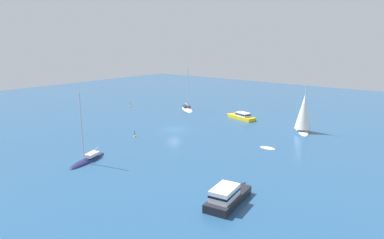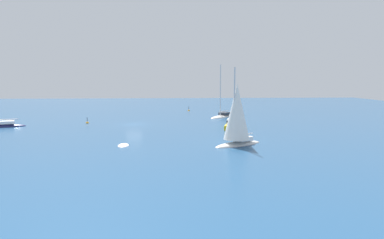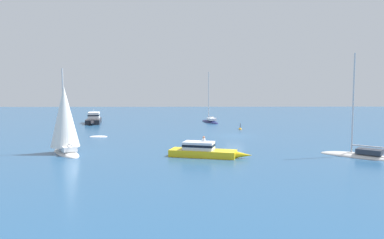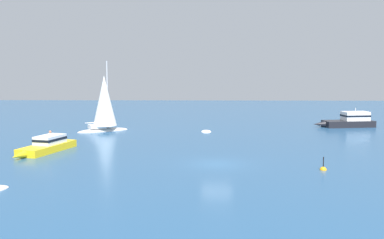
% 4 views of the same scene
% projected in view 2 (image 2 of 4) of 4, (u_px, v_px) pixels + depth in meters
% --- Properties ---
extents(ground_plane, '(160.00, 160.00, 0.00)m').
position_uv_depth(ground_plane, '(134.00, 124.00, 60.33)').
color(ground_plane, navy).
extents(launch, '(8.34, 3.91, 2.02)m').
position_uv_depth(launch, '(234.00, 124.00, 55.99)').
color(launch, yellow).
rests_on(launch, ground).
extents(ketch, '(7.40, 6.59, 10.75)m').
position_uv_depth(ketch, '(222.00, 116.00, 71.66)').
color(ketch, silver).
rests_on(ketch, ground).
extents(sloop, '(3.98, 7.60, 10.39)m').
position_uv_depth(sloop, '(1.00, 126.00, 56.89)').
color(sloop, '#191E4C').
rests_on(sloop, ground).
extents(yacht, '(5.17, 6.68, 9.34)m').
position_uv_depth(yacht, '(237.00, 117.00, 41.18)').
color(yacht, silver).
rests_on(yacht, ground).
extents(skiff, '(2.53, 1.27, 0.34)m').
position_uv_depth(skiff, '(123.00, 146.00, 41.22)').
color(skiff, white).
rests_on(skiff, ground).
extents(channel_buoy, '(0.53, 0.53, 1.30)m').
position_uv_depth(channel_buoy, '(87.00, 123.00, 61.78)').
color(channel_buoy, orange).
rests_on(channel_buoy, ground).
extents(mooring_buoy, '(0.52, 0.52, 1.32)m').
position_uv_depth(mooring_buoy, '(189.00, 111.00, 85.35)').
color(mooring_buoy, orange).
rests_on(mooring_buoy, ground).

